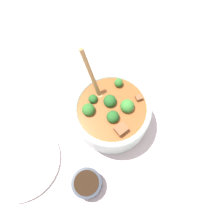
{
  "coord_description": "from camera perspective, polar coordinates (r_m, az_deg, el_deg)",
  "views": [
    {
      "loc": [
        0.15,
        -0.19,
        0.68
      ],
      "look_at": [
        0.0,
        0.0,
        0.07
      ],
      "focal_mm": 35.0,
      "sensor_mm": 36.0,
      "label": 1
    }
  ],
  "objects": [
    {
      "name": "stew_bowl",
      "position": [
        0.66,
        -0.03,
        -0.19
      ],
      "size": [
        0.23,
        0.23,
        0.26
      ],
      "color": "#B2C6BC",
      "rests_on": "ground_plane"
    },
    {
      "name": "condiment_bowl",
      "position": [
        0.66,
        -6.53,
        -18.01
      ],
      "size": [
        0.09,
        0.09,
        0.04
      ],
      "color": "#232833",
      "rests_on": "ground_plane"
    },
    {
      "name": "empty_plate",
      "position": [
        0.73,
        -22.95,
        -11.57
      ],
      "size": [
        0.24,
        0.24,
        0.02
      ],
      "color": "silver",
      "rests_on": "ground_plane"
    },
    {
      "name": "ground_plane",
      "position": [
        0.72,
        0.0,
        -1.95
      ],
      "size": [
        4.0,
        4.0,
        0.0
      ],
      "primitive_type": "plane",
      "color": "silver"
    }
  ]
}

